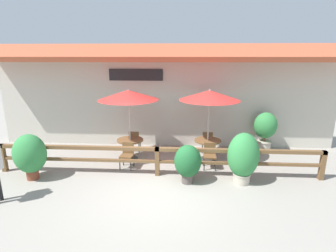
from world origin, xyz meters
TOP-DOWN VIEW (x-y plane):
  - ground_plane at (0.00, 0.00)m, footprint 60.00×60.00m
  - building_facade at (-0.00, 4.10)m, footprint 14.28×1.49m
  - patio_railing at (0.00, 1.05)m, footprint 10.40×0.14m
  - patio_umbrella_near at (-1.14, 2.39)m, footprint 2.15×2.15m
  - dining_table_near at (-1.14, 2.39)m, footprint 0.97×0.97m
  - chair_near_streetside at (-1.10, 1.62)m, footprint 0.46×0.46m
  - chair_near_wallside at (-1.13, 3.15)m, footprint 0.43×0.43m
  - patio_umbrella_middle at (1.72, 2.50)m, footprint 2.15×2.15m
  - dining_table_middle at (1.72, 2.50)m, footprint 0.97×0.97m
  - chair_middle_streetside at (1.73, 1.75)m, footprint 0.43×0.43m
  - chair_middle_wallside at (1.78, 3.26)m, footprint 0.45×0.45m
  - potted_plant_tall_tropical at (2.61, 0.67)m, footprint 0.93×0.84m
  - potted_plant_broad_leaf at (0.97, 0.59)m, footprint 0.81×0.73m
  - potted_plant_small_flowering at (-3.89, 0.56)m, footprint 0.99×0.89m
  - potted_plant_entrance_palm at (4.08, 3.55)m, footprint 0.90×0.81m

SIDE VIEW (x-z plane):
  - ground_plane at x=0.00m, z-range 0.00..0.00m
  - chair_near_streetside at x=-1.10m, z-range 0.06..0.92m
  - chair_near_wallside at x=-1.13m, z-range 0.06..0.92m
  - chair_middle_streetside at x=1.73m, z-range 0.06..0.92m
  - chair_middle_wallside at x=1.78m, z-range 0.06..0.92m
  - dining_table_near at x=-1.14m, z-range 0.23..0.99m
  - dining_table_middle at x=1.72m, z-range 0.23..0.99m
  - potted_plant_broad_leaf at x=0.97m, z-range 0.07..1.27m
  - patio_railing at x=0.00m, z-range 0.22..1.17m
  - potted_plant_small_flowering at x=-3.89m, z-range 0.08..1.54m
  - potted_plant_tall_tropical at x=2.61m, z-range 0.05..1.64m
  - potted_plant_entrance_palm at x=4.08m, z-range 0.15..1.75m
  - building_facade at x=0.00m, z-range 0.05..4.28m
  - patio_umbrella_near at x=-1.14m, z-range 1.10..3.72m
  - patio_umbrella_middle at x=1.72m, z-range 1.10..3.72m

